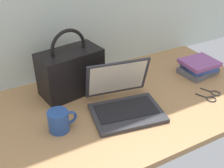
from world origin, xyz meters
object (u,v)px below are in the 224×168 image
object	(u,v)px
coffee_mug	(59,121)
laptop	(124,100)
remote_control_far	(133,73)
book_stack	(199,67)
handbag	(71,71)
eyeglasses	(213,96)

from	to	relation	value
coffee_mug	laptop	bearing A→B (deg)	-0.02
remote_control_far	book_stack	size ratio (longest dim) A/B	0.78
laptop	handbag	size ratio (longest dim) A/B	1.06
coffee_mug	eyeglasses	world-z (taller)	coffee_mug
book_stack	coffee_mug	bearing A→B (deg)	-174.00
laptop	handbag	world-z (taller)	handbag
remote_control_far	eyeglasses	bearing A→B (deg)	-58.22
remote_control_far	eyeglasses	size ratio (longest dim) A/B	1.23
handbag	book_stack	xyz separation A→B (m)	(0.69, -0.16, -0.08)
eyeglasses	book_stack	size ratio (longest dim) A/B	0.64
coffee_mug	book_stack	xyz separation A→B (m)	(0.84, 0.09, -0.01)
laptop	eyeglasses	xyz separation A→B (m)	(0.44, -0.12, -0.04)
book_stack	remote_control_far	bearing A→B (deg)	154.11
coffee_mug	handbag	xyz separation A→B (m)	(0.15, 0.25, 0.07)
laptop	coffee_mug	world-z (taller)	laptop
laptop	handbag	bearing A→B (deg)	121.48
eyeglasses	handbag	world-z (taller)	handbag
eyeglasses	book_stack	distance (m)	0.24
remote_control_far	handbag	size ratio (longest dim) A/B	0.50
handbag	book_stack	size ratio (longest dim) A/B	1.58
remote_control_far	book_stack	bearing A→B (deg)	-25.89
handbag	book_stack	world-z (taller)	handbag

